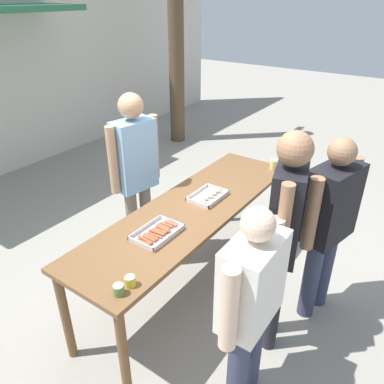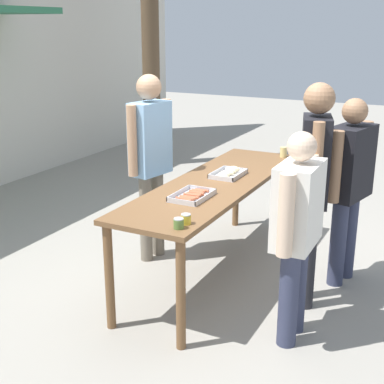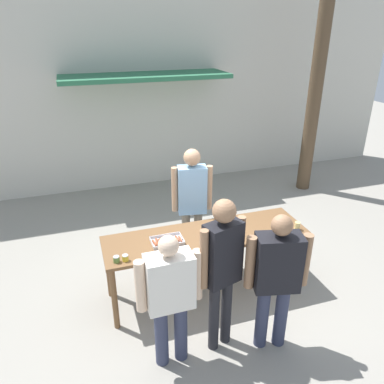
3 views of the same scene
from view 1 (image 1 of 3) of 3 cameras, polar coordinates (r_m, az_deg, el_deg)
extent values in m
plane|color=gray|center=(3.87, 0.00, -13.72)|extent=(24.00, 24.00, 0.00)
cube|color=brown|center=(3.35, 0.00, -2.56)|extent=(2.60, 0.74, 0.04)
cylinder|color=brown|center=(2.78, -10.39, -23.29)|extent=(0.07, 0.07, 0.85)
cylinder|color=brown|center=(4.40, 12.58, -1.95)|extent=(0.07, 0.07, 0.85)
cylinder|color=brown|center=(3.12, -18.75, -17.42)|extent=(0.07, 0.07, 0.85)
cylinder|color=brown|center=(4.62, 5.72, 0.19)|extent=(0.07, 0.07, 0.85)
cube|color=silver|center=(2.98, -5.35, -6.46)|extent=(0.39, 0.26, 0.01)
cube|color=silver|center=(2.90, -3.45, -6.94)|extent=(0.39, 0.01, 0.03)
cube|color=silver|center=(3.04, -7.19, -5.33)|extent=(0.39, 0.01, 0.03)
cube|color=silver|center=(2.85, -7.85, -7.85)|extent=(0.01, 0.26, 0.03)
cube|color=silver|center=(3.09, -3.09, -4.50)|extent=(0.01, 0.26, 0.03)
cylinder|color=#A34C2D|center=(2.88, -7.44, -7.63)|extent=(0.04, 0.13, 0.03)
cylinder|color=#A34C2D|center=(2.90, -7.09, -7.26)|extent=(0.04, 0.14, 0.03)
cylinder|color=#A34C2D|center=(2.91, -6.52, -7.03)|extent=(0.03, 0.12, 0.03)
cylinder|color=#A34C2D|center=(2.93, -6.27, -6.77)|extent=(0.03, 0.14, 0.03)
cylinder|color=#A34C2D|center=(2.95, -5.74, -6.56)|extent=(0.04, 0.14, 0.02)
cylinder|color=#A34C2D|center=(2.97, -5.38, -6.15)|extent=(0.04, 0.14, 0.03)
cylinder|color=#A34C2D|center=(2.99, -4.94, -5.92)|extent=(0.04, 0.13, 0.03)
cylinder|color=#A34C2D|center=(3.01, -4.46, -5.62)|extent=(0.03, 0.14, 0.03)
cylinder|color=#A34C2D|center=(3.04, -4.34, -5.32)|extent=(0.03, 0.12, 0.03)
cylinder|color=#A34C2D|center=(3.06, -3.89, -5.03)|extent=(0.03, 0.12, 0.03)
cylinder|color=#A34C2D|center=(3.07, -3.25, -4.87)|extent=(0.03, 0.12, 0.02)
cube|color=silver|center=(3.48, 2.42, -0.85)|extent=(0.36, 0.25, 0.01)
cube|color=silver|center=(3.42, 4.13, -1.10)|extent=(0.36, 0.01, 0.03)
cube|color=silver|center=(3.53, 0.78, 0.00)|extent=(0.36, 0.01, 0.03)
cube|color=silver|center=(3.34, 0.77, -1.74)|extent=(0.01, 0.25, 0.03)
cube|color=silver|center=(3.61, 3.97, 0.57)|extent=(0.01, 0.25, 0.03)
ellipsoid|color=beige|center=(3.37, 1.34, -1.36)|extent=(0.06, 0.11, 0.05)
ellipsoid|color=beige|center=(3.43, 1.70, -0.85)|extent=(0.07, 0.11, 0.05)
ellipsoid|color=beige|center=(3.47, 2.40, -0.47)|extent=(0.07, 0.13, 0.04)
ellipsoid|color=beige|center=(3.52, 2.99, -0.02)|extent=(0.07, 0.11, 0.05)
ellipsoid|color=beige|center=(3.56, 3.64, 0.42)|extent=(0.07, 0.12, 0.06)
cylinder|color=#567A38|center=(2.48, -11.09, -14.47)|extent=(0.07, 0.07, 0.07)
cylinder|color=#B2B2B7|center=(2.45, -11.17, -13.83)|extent=(0.07, 0.07, 0.01)
cylinder|color=gold|center=(2.53, -9.39, -13.34)|extent=(0.07, 0.07, 0.07)
cylinder|color=#B2B2B7|center=(2.50, -9.46, -12.70)|extent=(0.07, 0.07, 0.01)
cylinder|color=#DBC67A|center=(4.13, 12.28, 4.08)|extent=(0.07, 0.07, 0.11)
cylinder|color=#756B5B|center=(3.95, -8.99, -5.24)|extent=(0.12, 0.12, 0.86)
cylinder|color=#756B5B|center=(4.03, -6.95, -4.28)|extent=(0.12, 0.12, 0.86)
cube|color=#84B2DB|center=(3.63, -8.76, 5.57)|extent=(0.43, 0.29, 0.68)
sphere|color=tan|center=(3.48, -9.34, 12.85)|extent=(0.23, 0.23, 0.23)
cylinder|color=tan|center=(3.50, -11.97, 4.70)|extent=(0.09, 0.09, 0.65)
cylinder|color=tan|center=(3.76, -5.80, 6.84)|extent=(0.09, 0.09, 0.65)
cylinder|color=#333851|center=(2.89, 9.13, -22.14)|extent=(0.14, 0.14, 0.75)
cylinder|color=#333851|center=(2.77, 6.98, -25.03)|extent=(0.14, 0.14, 0.75)
cube|color=silver|center=(2.34, 9.20, -13.34)|extent=(0.47, 0.26, 0.59)
sphere|color=beige|center=(2.10, 10.05, -4.86)|extent=(0.20, 0.20, 0.20)
cylinder|color=beige|center=(2.54, 12.15, -9.41)|extent=(0.11, 0.11, 0.56)
cylinder|color=beige|center=(2.14, 5.65, -17.36)|extent=(0.11, 0.11, 0.56)
cylinder|color=#333851|center=(3.62, 19.48, -10.86)|extent=(0.14, 0.14, 0.79)
cylinder|color=#333851|center=(3.47, 17.66, -12.45)|extent=(0.14, 0.14, 0.79)
cube|color=black|center=(3.16, 20.53, -1.62)|extent=(0.52, 0.36, 0.63)
sphere|color=#936B4C|center=(2.98, 21.93, 5.72)|extent=(0.21, 0.21, 0.21)
cylinder|color=#936B4C|center=(3.39, 22.99, 0.24)|extent=(0.11, 0.11, 0.60)
cylinder|color=#936B4C|center=(2.93, 17.78, -3.23)|extent=(0.11, 0.11, 0.60)
cylinder|color=#232328|center=(3.22, 12.67, -14.46)|extent=(0.12, 0.12, 0.87)
cylinder|color=#232328|center=(3.09, 12.25, -16.55)|extent=(0.12, 0.12, 0.87)
cube|color=black|center=(2.69, 14.16, -3.24)|extent=(0.43, 0.31, 0.69)
sphere|color=#936B4C|center=(2.48, 15.46, 6.35)|extent=(0.24, 0.24, 0.24)
cylinder|color=#936B4C|center=(2.88, 14.68, -0.62)|extent=(0.09, 0.09, 0.66)
cylinder|color=#936B4C|center=(2.48, 13.65, -5.59)|extent=(0.09, 0.09, 0.66)
camera|label=2|loc=(1.87, -146.09, -34.99)|focal=50.00mm
camera|label=3|loc=(2.49, 109.24, 10.38)|focal=35.00mm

